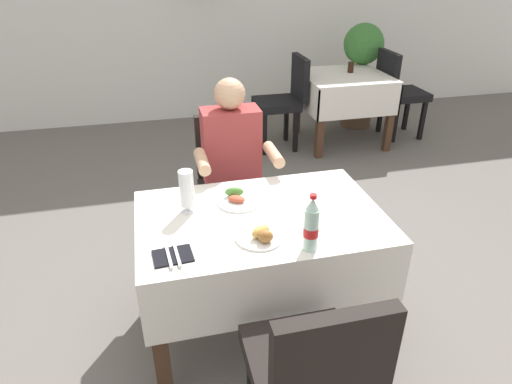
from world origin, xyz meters
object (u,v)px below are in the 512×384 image
object	(u,v)px
plate_far_diner	(238,199)
potted_plant_corner	(361,67)
seated_diner_far	(233,166)
beer_glass_left	(187,190)
background_chair_right	(398,89)
plate_near_camera	(261,235)
background_chair_left	(285,97)
chair_far_diner_seat	(232,180)
main_dining_table	(261,244)
background_table_tumbler	(351,67)
napkin_cutlery_set	(173,256)
background_dining_table	(343,92)
chair_near_camera_side	(313,370)
cola_bottle_primary	(311,226)

from	to	relation	value
plate_far_diner	potted_plant_corner	bearing A→B (deg)	54.17
seated_diner_far	beer_glass_left	world-z (taller)	seated_diner_far
beer_glass_left	background_chair_right	distance (m)	3.55
plate_near_camera	background_chair_left	world-z (taller)	background_chair_left
chair_far_diner_seat	plate_far_diner	distance (m)	0.68
seated_diner_far	background_chair_right	distance (m)	2.91
main_dining_table	chair_far_diner_seat	xyz separation A→B (m)	(0.00, 0.80, -0.03)
background_chair_left	background_table_tumbler	bearing A→B (deg)	5.45
background_chair_right	potted_plant_corner	xyz separation A→B (m)	(-0.25, 0.46, 0.16)
plate_far_diner	main_dining_table	bearing A→B (deg)	-62.24
plate_near_camera	napkin_cutlery_set	world-z (taller)	plate_near_camera
chair_far_diner_seat	background_chair_right	bearing A→B (deg)	38.40
napkin_cutlery_set	background_chair_left	bearing A→B (deg)	64.03
main_dining_table	napkin_cutlery_set	distance (m)	0.55
main_dining_table	background_dining_table	bearing A→B (deg)	58.53
chair_far_diner_seat	background_table_tumbler	size ratio (longest dim) A/B	8.82
plate_near_camera	beer_glass_left	bearing A→B (deg)	132.03
chair_near_camera_side	background_table_tumbler	distance (m)	3.81
main_dining_table	potted_plant_corner	bearing A→B (deg)	56.76
beer_glass_left	background_dining_table	distance (m)	3.11
seated_diner_far	background_table_tumbler	xyz separation A→B (m)	(1.67, 1.94, 0.10)
main_dining_table	potted_plant_corner	size ratio (longest dim) A/B	1.03
beer_glass_left	background_chair_left	bearing A→B (deg)	62.68
seated_diner_far	potted_plant_corner	xyz separation A→B (m)	(1.98, 2.32, 0.00)
napkin_cutlery_set	cola_bottle_primary	bearing A→B (deg)	-7.93
seated_diner_far	cola_bottle_primary	bearing A→B (deg)	-81.59
chair_far_diner_seat	plate_near_camera	bearing A→B (deg)	-92.89
chair_far_diner_seat	background_table_tumbler	bearing A→B (deg)	47.82
main_dining_table	beer_glass_left	xyz separation A→B (m)	(-0.35, 0.12, 0.30)
potted_plant_corner	background_chair_right	bearing A→B (deg)	-61.49
chair_near_camera_side	plate_near_camera	bearing A→B (deg)	94.91
plate_near_camera	potted_plant_corner	distance (m)	3.80
main_dining_table	chair_near_camera_side	bearing A→B (deg)	-90.00
seated_diner_far	background_table_tumbler	distance (m)	2.56
plate_far_diner	background_dining_table	xyz separation A→B (m)	(1.65, 2.39, -0.20)
plate_far_diner	background_chair_right	bearing A→B (deg)	46.09
plate_far_diner	background_chair_right	xyz separation A→B (m)	(2.31, 2.39, -0.22)
beer_glass_left	potted_plant_corner	bearing A→B (deg)	51.20
chair_far_diner_seat	plate_far_diner	size ratio (longest dim) A/B	4.20
main_dining_table	background_chair_left	distance (m)	2.71
napkin_cutlery_set	background_dining_table	bearing A→B (deg)	54.19
main_dining_table	beer_glass_left	size ratio (longest dim) A/B	5.42
napkin_cutlery_set	background_chair_left	distance (m)	3.12
plate_far_diner	potted_plant_corner	distance (m)	3.52
chair_near_camera_side	background_chair_left	xyz separation A→B (m)	(0.91, 3.35, 0.00)
beer_glass_left	background_chair_left	world-z (taller)	beer_glass_left
chair_far_diner_seat	chair_near_camera_side	xyz separation A→B (m)	(0.00, -1.59, 0.00)
chair_near_camera_side	cola_bottle_primary	distance (m)	0.59
seated_diner_far	beer_glass_left	xyz separation A→B (m)	(-0.34, -0.56, 0.16)
main_dining_table	chair_near_camera_side	size ratio (longest dim) A/B	1.27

